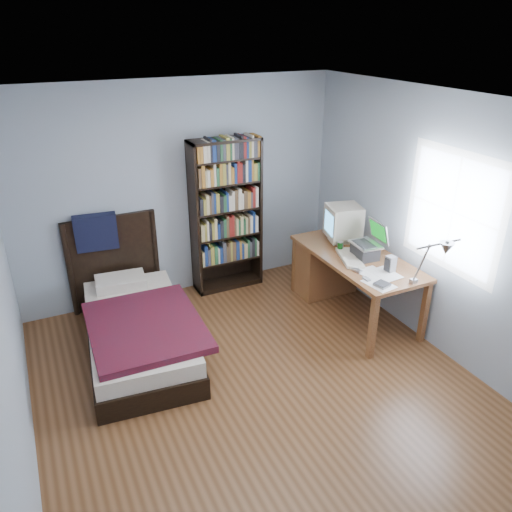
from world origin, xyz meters
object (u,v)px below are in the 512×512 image
laptop (367,248)px  keyboard (350,258)px  desk (332,265)px  speaker (391,264)px  desk_lamp (441,252)px  bed (136,324)px  crt_monitor (342,221)px  bookshelf (226,216)px  soda_can (340,247)px

laptop → keyboard: 0.21m
desk → speaker: (0.07, -0.90, 0.40)m
desk → desk_lamp: size_ratio=2.50×
desk_lamp → bed: 2.99m
crt_monitor → keyboard: 0.53m
laptop → bookshelf: 1.70m
laptop → speaker: bearing=-87.6°
soda_can → desk_lamp: bearing=-85.6°
laptop → bookshelf: size_ratio=0.22×
keyboard → bed: (-2.22, 0.49, -0.49)m
desk → crt_monitor: crt_monitor is taller
laptop → speaker: 0.38m
bed → keyboard: bearing=-12.5°
desk → keyboard: keyboard is taller
crt_monitor → soda_can: 0.35m
laptop → soda_can: bearing=123.1°
bookshelf → crt_monitor: bearing=-38.3°
laptop → keyboard: (-0.18, 0.04, -0.09)m
crt_monitor → laptop: crt_monitor is taller
desk → bookshelf: 1.38m
bed → desk_lamp: bearing=-34.1°
bookshelf → speaker: bearing=-57.7°
soda_can → bookshelf: (-0.90, 1.08, 0.14)m
crt_monitor → bookshelf: 1.37m
soda_can → bed: 2.32m
bookshelf → bed: bearing=-149.2°
desk → bookshelf: (-1.01, 0.80, 0.51)m
bookshelf → bed: (-1.34, -0.80, -0.67)m
crt_monitor → laptop: size_ratio=1.14×
crt_monitor → bookshelf: bearing=141.7°
desk → laptop: laptop is taller
crt_monitor → soda_can: (-0.17, -0.23, -0.19)m
keyboard → soda_can: 0.22m
keyboard → bed: bearing=-173.2°
bed → soda_can: bearing=-7.1°
desk_lamp → soda_can: bearing=94.4°
speaker → bed: (-2.42, 0.90, -0.56)m
soda_can → laptop: bearing=-56.9°
laptop → bed: bed is taller
desk_lamp → crt_monitor: bearing=87.3°
desk → soda_can: size_ratio=14.40×
speaker → soda_can: 0.65m
soda_can → crt_monitor: bearing=53.2°
desk_lamp → speaker: 0.81m
crt_monitor → desk_lamp: size_ratio=0.71×
speaker → bookshelf: (-1.08, 1.70, 0.11)m
speaker → soda_can: size_ratio=1.52×
crt_monitor → soda_can: size_ratio=4.09×
crt_monitor → bed: size_ratio=0.22×
keyboard → speaker: bearing=-45.2°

